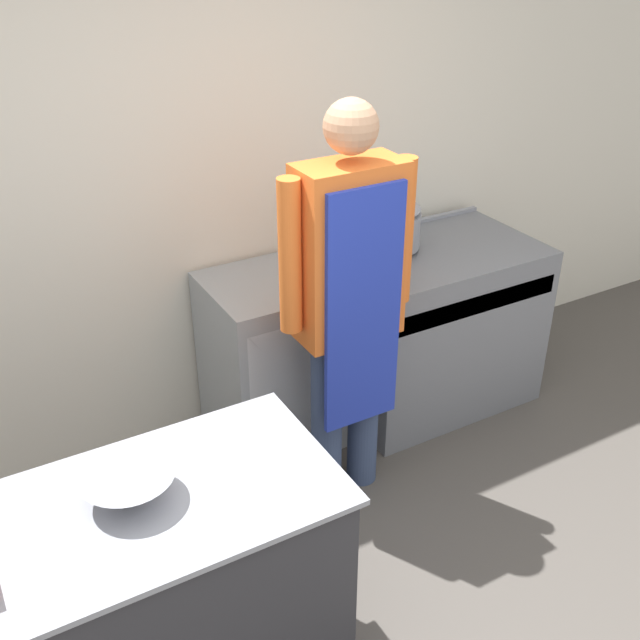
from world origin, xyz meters
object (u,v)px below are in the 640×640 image
stove (432,324)px  stock_pot (388,224)px  fridge_unit (270,363)px  person_cook (349,292)px  mixing_bowl (129,486)px

stove → stock_pot: stock_pot is taller
stove → stock_pot: bearing=152.0°
stove → fridge_unit: stove is taller
person_cook → stock_pot: 0.78m
stove → fridge_unit: bearing=174.2°
person_cook → mixing_bowl: size_ratio=6.53×
mixing_bowl → stock_pot: 2.04m
mixing_bowl → stock_pot: (1.68, 1.15, 0.08)m
mixing_bowl → person_cook: bearing=28.4°
stove → person_cook: 1.08m
mixing_bowl → stock_pot: size_ratio=0.85×
person_cook → stove: bearing=27.9°
person_cook → stock_pot: size_ratio=5.52×
fridge_unit → mixing_bowl: size_ratio=3.18×
fridge_unit → stove: bearing=-5.8°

